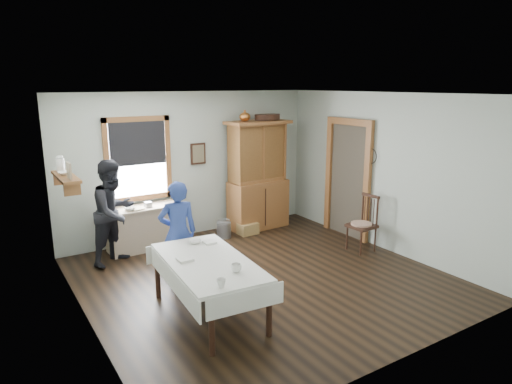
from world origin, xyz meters
TOP-DOWN VIEW (x-y plane):
  - room at (0.00, 0.00)m, footprint 5.01×5.01m
  - window at (-1.00, 2.46)m, footprint 1.18×0.07m
  - doorway at (2.46, 0.85)m, footprint 0.09×1.14m
  - wall_shelf at (-2.37, 1.54)m, footprint 0.24×1.00m
  - framed_picture at (0.15, 2.46)m, footprint 0.30×0.04m
  - rug_beater at (2.45, 0.30)m, footprint 0.01×0.27m
  - work_counter at (-1.04, 2.18)m, footprint 1.35×0.58m
  - china_hutch at (1.28, 2.14)m, footprint 1.29×0.67m
  - dining_table at (-1.18, -0.57)m, footprint 1.11×1.90m
  - spindle_chair at (2.08, 0.06)m, footprint 0.48×0.48m
  - pail at (0.40, 1.96)m, footprint 0.27×0.27m
  - wicker_basket at (0.88, 1.88)m, footprint 0.38×0.27m
  - woman_blue at (-1.10, 0.55)m, footprint 0.57×0.43m
  - figure_dark at (-1.65, 1.81)m, footprint 0.96×0.90m
  - table_cup_a at (-1.06, -1.05)m, footprint 0.15×0.15m
  - table_cup_b at (-1.40, -1.32)m, footprint 0.13×0.13m
  - table_bowl at (-1.05, 0.08)m, footprint 0.25×0.25m
  - counter_book at (-1.30, 2.07)m, footprint 0.19×0.24m
  - counter_bowl at (-1.32, 2.07)m, footprint 0.21×0.21m
  - shelf_bowl at (-2.37, 1.55)m, footprint 0.22×0.22m

SIDE VIEW (x-z plane):
  - wicker_basket at x=0.88m, z-range 0.00..0.22m
  - pail at x=0.40m, z-range 0.00..0.29m
  - dining_table at x=-1.18m, z-range 0.00..0.73m
  - work_counter at x=-1.04m, z-range 0.00..0.76m
  - spindle_chair at x=2.08m, z-range 0.00..0.99m
  - woman_blue at x=-1.10m, z-range 0.00..1.40m
  - table_bowl at x=-1.05m, z-range 0.73..0.78m
  - counter_book at x=-1.30m, z-range 0.76..0.78m
  - table_cup_b at x=-1.40m, z-range 0.73..0.83m
  - table_cup_a at x=-1.06m, z-range 0.73..0.83m
  - figure_dark at x=-1.65m, z-range 0.00..1.57m
  - counter_bowl at x=-1.32m, z-range 0.76..0.82m
  - china_hutch at x=1.28m, z-range 0.00..2.14m
  - doorway at x=2.46m, z-range 0.05..2.27m
  - room at x=0.00m, z-range 0.00..2.70m
  - framed_picture at x=0.15m, z-range 1.35..1.75m
  - wall_shelf at x=-2.37m, z-range 1.35..1.79m
  - shelf_bowl at x=-2.37m, z-range 1.57..1.62m
  - window at x=-1.00m, z-range 0.89..2.37m
  - rug_beater at x=2.45m, z-range 1.58..1.86m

